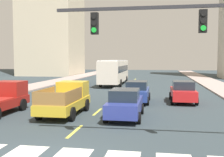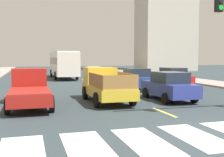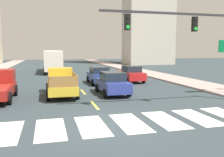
{
  "view_description": "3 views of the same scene",
  "coord_description": "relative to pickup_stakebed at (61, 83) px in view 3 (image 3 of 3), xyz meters",
  "views": [
    {
      "loc": [
        3.93,
        -8.55,
        3.46
      ],
      "look_at": [
        -0.2,
        15.94,
        1.71
      ],
      "focal_mm": 44.34,
      "sensor_mm": 36.0,
      "label": 1
    },
    {
      "loc": [
        -6.05,
        -7.81,
        2.55
      ],
      "look_at": [
        -1.01,
        9.21,
        1.25
      ],
      "focal_mm": 45.05,
      "sensor_mm": 36.0,
      "label": 2
    },
    {
      "loc": [
        -2.76,
        -10.51,
        3.37
      ],
      "look_at": [
        2.58,
        9.53,
        0.95
      ],
      "focal_mm": 39.28,
      "sensor_mm": 36.0,
      "label": 3
    }
  ],
  "objects": [
    {
      "name": "crosswalk_stripe_6",
      "position": [
        4.48,
        -8.09,
        -0.93
      ],
      "size": [
        1.26,
        3.17,
        0.01
      ],
      "primitive_type": "cube",
      "color": "silver",
      "rests_on": "ground"
    },
    {
      "name": "traffic_signal_gantry",
      "position": [
        8.52,
        -5.98,
        3.31
      ],
      "size": [
        10.28,
        0.27,
        6.0
      ],
      "color": "#2D2D33",
      "rests_on": "ground"
    },
    {
      "name": "ground_plane",
      "position": [
        1.78,
        -8.09,
        -0.94
      ],
      "size": [
        160.0,
        160.0,
        0.0
      ],
      "primitive_type": "plane",
      "color": "#313C42"
    },
    {
      "name": "lane_dash_3",
      "position": [
        1.78,
        10.91,
        -0.93
      ],
      "size": [
        0.16,
        2.4,
        0.01
      ],
      "primitive_type": "cube",
      "color": "#D9D248",
      "rests_on": "ground"
    },
    {
      "name": "sidewalk_right",
      "position": [
        13.09,
        9.91,
        -0.86
      ],
      "size": [
        3.63,
        110.0,
        0.15
      ],
      "primitive_type": "cube",
      "color": "#A7948D",
      "rests_on": "ground"
    },
    {
      "name": "lane_dash_4",
      "position": [
        1.78,
        15.91,
        -0.93
      ],
      "size": [
        0.16,
        2.4,
        0.01
      ],
      "primitive_type": "cube",
      "color": "#D9D248",
      "rests_on": "ground"
    },
    {
      "name": "crosswalk_stripe_4",
      "position": [
        0.88,
        -8.09,
        -0.93
      ],
      "size": [
        1.26,
        3.17,
        0.01
      ],
      "primitive_type": "cube",
      "color": "silver",
      "rests_on": "ground"
    },
    {
      "name": "crosswalk_stripe_3",
      "position": [
        -0.93,
        -8.09,
        -0.93
      ],
      "size": [
        1.26,
        3.17,
        0.01
      ],
      "primitive_type": "cube",
      "color": "silver",
      "rests_on": "ground"
    },
    {
      "name": "lane_dash_0",
      "position": [
        1.78,
        -4.09,
        -0.93
      ],
      "size": [
        0.16,
        2.4,
        0.01
      ],
      "primitive_type": "cube",
      "color": "#D9D248",
      "rests_on": "ground"
    },
    {
      "name": "pickup_stakebed",
      "position": [
        0.0,
        0.0,
        0.0
      ],
      "size": [
        2.18,
        5.2,
        1.96
      ],
      "rotation": [
        0.0,
        0.0,
        0.05
      ],
      "color": "gold",
      "rests_on": "ground"
    },
    {
      "name": "sedan_far",
      "position": [
        7.65,
        5.93,
        -0.08
      ],
      "size": [
        2.02,
        4.4,
        1.72
      ],
      "rotation": [
        0.0,
        0.0,
        -0.03
      ],
      "color": "red",
      "rests_on": "ground"
    },
    {
      "name": "lane_dash_5",
      "position": [
        1.78,
        20.91,
        -0.93
      ],
      "size": [
        0.16,
        2.4,
        0.01
      ],
      "primitive_type": "cube",
      "color": "#D9D248",
      "rests_on": "ground"
    },
    {
      "name": "sedan_near_right",
      "position": [
        4.03,
        5.31,
        -0.08
      ],
      "size": [
        2.02,
        4.4,
        1.72
      ],
      "rotation": [
        0.0,
        0.0,
        -0.01
      ],
      "color": "navy",
      "rests_on": "ground"
    },
    {
      "name": "lane_dash_2",
      "position": [
        1.78,
        5.91,
        -0.93
      ],
      "size": [
        0.16,
        2.4,
        0.01
      ],
      "primitive_type": "cube",
      "color": "#D9D248",
      "rests_on": "ground"
    },
    {
      "name": "crosswalk_stripe_2",
      "position": [
        -2.73,
        -8.09,
        -0.93
      ],
      "size": [
        1.26,
        3.17,
        0.01
      ],
      "primitive_type": "cube",
      "color": "silver",
      "rests_on": "ground"
    },
    {
      "name": "crosswalk_stripe_7",
      "position": [
        6.28,
        -8.09,
        -0.93
      ],
      "size": [
        1.26,
        3.17,
        0.01
      ],
      "primitive_type": "cube",
      "color": "silver",
      "rests_on": "ground"
    },
    {
      "name": "city_bus",
      "position": [
        -0.12,
        19.84,
        1.02
      ],
      "size": [
        2.72,
        10.8,
        3.32
      ],
      "rotation": [
        0.0,
        0.0,
        0.04
      ],
      "color": "silver",
      "rests_on": "ground"
    },
    {
      "name": "lane_dash_1",
      "position": [
        1.78,
        0.91,
        -0.93
      ],
      "size": [
        0.16,
        2.4,
        0.01
      ],
      "primitive_type": "cube",
      "color": "#D9D248",
      "rests_on": "ground"
    },
    {
      "name": "lane_dash_7",
      "position": [
        1.78,
        30.91,
        -0.93
      ],
      "size": [
        0.16,
        2.4,
        0.01
      ],
      "primitive_type": "cube",
      "color": "#D9D248",
      "rests_on": "ground"
    },
    {
      "name": "crosswalk_stripe_5",
      "position": [
        2.68,
        -8.09,
        -0.93
      ],
      "size": [
        1.26,
        3.17,
        0.01
      ],
      "primitive_type": "cube",
      "color": "silver",
      "rests_on": "ground"
    },
    {
      "name": "lane_dash_6",
      "position": [
        1.78,
        25.91,
        -0.93
      ],
      "size": [
        0.16,
        2.4,
        0.01
      ],
      "primitive_type": "cube",
      "color": "#D9D248",
      "rests_on": "ground"
    },
    {
      "name": "sedan_near_left",
      "position": [
        3.8,
        -0.72,
        -0.08
      ],
      "size": [
        2.02,
        4.4,
        1.72
      ],
      "rotation": [
        0.0,
        0.0,
        -0.02
      ],
      "color": "navy",
      "rests_on": "ground"
    }
  ]
}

